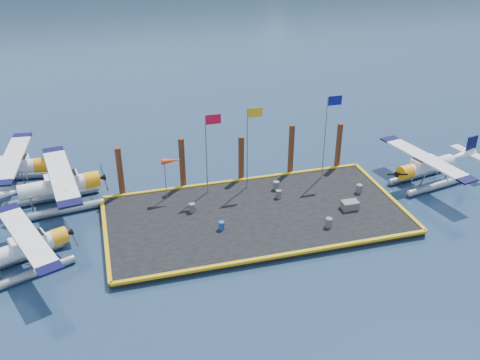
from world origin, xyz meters
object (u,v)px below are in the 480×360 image
(drum_3, at_px, (222,226))
(flagpole_yellow, at_px, (250,136))
(seaplane_c, at_px, (10,169))
(flagpole_red, at_px, (209,142))
(piling_2, at_px, (241,160))
(windsock, at_px, (171,162))
(seaplane_d, at_px, (427,168))
(drum_1, at_px, (329,223))
(piling_4, at_px, (338,147))
(seaplane_a, at_px, (24,251))
(seaplane_b, at_px, (57,188))
(piling_1, at_px, (182,165))
(piling_3, at_px, (291,151))
(drum_2, at_px, (279,194))
(crate, at_px, (350,205))
(drum_4, at_px, (359,189))
(piling_0, at_px, (120,173))
(drum_5, at_px, (276,185))
(drum_0, at_px, (192,208))
(flagpole_blue, at_px, (328,125))

(drum_3, relative_size, flagpole_yellow, 0.09)
(seaplane_c, bearing_deg, flagpole_red, 73.22)
(piling_2, bearing_deg, drum_3, -115.60)
(windsock, bearing_deg, seaplane_d, -7.32)
(drum_1, relative_size, piling_4, 0.16)
(seaplane_a, relative_size, flagpole_red, 1.39)
(seaplane_b, height_order, piling_1, piling_1)
(seaplane_c, height_order, windsock, windsock)
(seaplane_d, height_order, piling_3, piling_3)
(drum_2, relative_size, crate, 0.51)
(flagpole_yellow, bearing_deg, flagpole_red, 180.00)
(drum_1, bearing_deg, drum_3, 166.92)
(drum_4, height_order, flagpole_yellow, flagpole_yellow)
(seaplane_b, xyz_separation_m, drum_1, (17.06, -8.07, -0.78))
(seaplane_a, distance_m, piling_0, 9.46)
(seaplane_b, xyz_separation_m, drum_5, (15.40, -2.33, -0.78))
(drum_5, bearing_deg, piling_3, 50.94)
(drum_0, xyz_separation_m, drum_1, (8.25, -4.27, 0.01))
(drum_5, bearing_deg, seaplane_b, 171.39)
(piling_2, bearing_deg, flagpole_blue, -14.48)
(seaplane_a, xyz_separation_m, drum_2, (16.90, 3.46, -0.62))
(drum_4, relative_size, flagpole_blue, 0.10)
(piling_3, bearing_deg, piling_0, 180.00)
(piling_1, bearing_deg, seaplane_a, -146.12)
(drum_5, relative_size, flagpole_red, 0.10)
(flagpole_red, height_order, piling_3, flagpole_red)
(seaplane_c, relative_size, drum_3, 16.69)
(drum_3, relative_size, drum_4, 0.88)
(drum_0, height_order, piling_0, piling_0)
(seaplane_b, distance_m, seaplane_d, 27.21)
(drum_3, relative_size, flagpole_blue, 0.09)
(windsock, bearing_deg, drum_0, -68.42)
(piling_3, bearing_deg, seaplane_d, -23.03)
(seaplane_b, relative_size, windsock, 3.12)
(seaplane_c, distance_m, windsock, 12.83)
(seaplane_c, relative_size, drum_0, 14.92)
(drum_1, distance_m, piling_2, 9.06)
(flagpole_red, relative_size, piling_0, 1.50)
(seaplane_a, xyz_separation_m, flagpole_yellow, (15.35, 5.55, 3.20))
(seaplane_b, height_order, drum_2, seaplane_b)
(seaplane_c, distance_m, seaplane_d, 31.49)
(flagpole_red, bearing_deg, drum_0, -127.70)
(piling_2, bearing_deg, flagpole_red, -150.20)
(seaplane_a, xyz_separation_m, drum_5, (17.14, 4.68, -0.60))
(crate, height_order, windsock, windsock)
(seaplane_a, distance_m, piling_2, 16.76)
(drum_5, xyz_separation_m, flagpole_red, (-4.78, 0.87, 3.68))
(flagpole_yellow, bearing_deg, seaplane_a, -160.12)
(drum_4, distance_m, windsock, 13.74)
(seaplane_b, bearing_deg, drum_2, 68.47)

